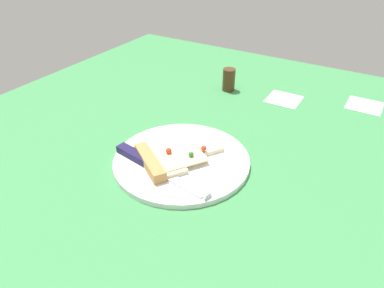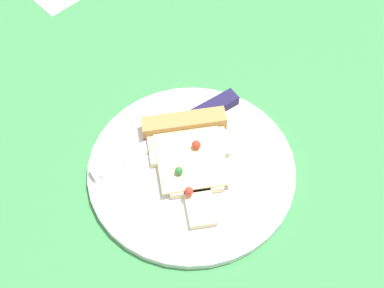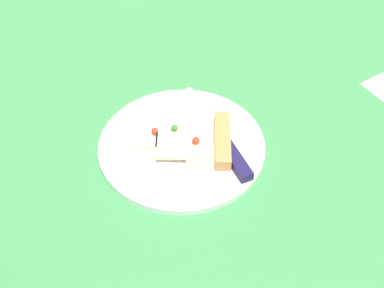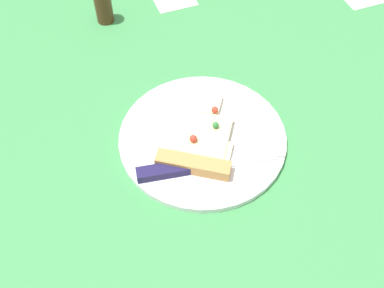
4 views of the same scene
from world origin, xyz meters
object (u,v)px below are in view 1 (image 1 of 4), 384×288
object	(u,v)px
plate	(182,160)
pizza_slice	(170,158)
knife	(152,165)
pepper_shaker	(229,80)

from	to	relation	value
plate	pizza_slice	xyz separation A→B (cm)	(-1.43, -2.16, 1.34)
knife	pepper_shaker	size ratio (longest dim) A/B	3.69
knife	plate	bearing A→B (deg)	159.28
plate	pizza_slice	bearing A→B (deg)	-123.50
knife	pepper_shaker	xyz separation A→B (cm)	(-4.17, 43.51, 1.55)
pepper_shaker	pizza_slice	bearing A→B (deg)	-81.19
plate	knife	bearing A→B (deg)	-119.80
plate	knife	distance (cm)	6.96
knife	pizza_slice	bearing A→B (deg)	161.52
plate	pepper_shaker	size ratio (longest dim) A/B	4.38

